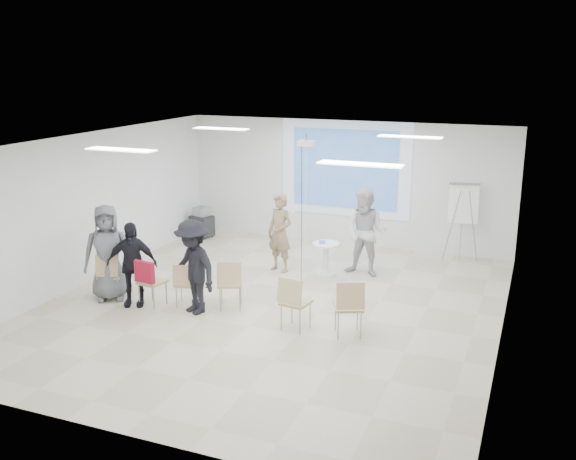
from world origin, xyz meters
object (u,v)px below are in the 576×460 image
at_px(player_left, 280,228).
at_px(audience_outer, 107,247).
at_px(player_right, 366,228).
at_px(laptop, 187,282).
at_px(audience_left, 131,258).
at_px(pedestal_table, 326,257).
at_px(chair_right_far, 349,304).
at_px(audience_mid, 193,261).
at_px(chair_left_mid, 149,279).
at_px(chair_center, 230,281).
at_px(chair_right_inner, 293,299).
at_px(chair_left_inner, 185,281).
at_px(flipchart_easel, 463,204).
at_px(av_cart, 202,223).
at_px(chair_far_left, 109,273).

bearing_deg(player_left, audience_outer, -113.42).
height_order(player_right, laptop, player_right).
bearing_deg(audience_left, player_left, 36.94).
height_order(pedestal_table, chair_right_far, chair_right_far).
bearing_deg(player_right, pedestal_table, -153.08).
bearing_deg(audience_left, audience_mid, -16.87).
height_order(chair_left_mid, chair_center, chair_center).
bearing_deg(laptop, chair_center, 171.34).
distance_m(chair_right_inner, audience_left, 3.17).
distance_m(player_right, laptop, 3.89).
height_order(chair_left_mid, chair_left_inner, chair_left_mid).
xyz_separation_m(chair_left_mid, chair_left_inner, (0.60, 0.26, -0.05)).
bearing_deg(audience_left, flipchart_easel, 22.38).
distance_m(player_left, av_cart, 3.44).
bearing_deg(player_right, player_left, -160.88).
xyz_separation_m(chair_far_left, chair_left_mid, (0.91, -0.06, 0.01)).
distance_m(pedestal_table, audience_left, 4.05).
relative_size(player_left, av_cart, 2.44).
relative_size(pedestal_table, audience_outer, 0.37).
xyz_separation_m(chair_center, audience_outer, (-2.35, -0.35, 0.47)).
bearing_deg(audience_left, laptop, 0.46).
bearing_deg(audience_mid, chair_far_left, -154.80).
xyz_separation_m(audience_outer, av_cart, (-0.54, 4.49, -0.66)).
bearing_deg(chair_right_far, flipchart_easel, 52.18).
relative_size(player_left, chair_left_mid, 2.08).
relative_size(chair_left_mid, flipchart_easel, 0.51).
height_order(chair_far_left, audience_left, audience_left).
xyz_separation_m(chair_center, audience_mid, (-0.54, -0.35, 0.41)).
bearing_deg(audience_outer, audience_mid, -32.64).
height_order(pedestal_table, chair_far_left, chair_far_left).
relative_size(chair_right_inner, flipchart_easel, 0.53).
xyz_separation_m(laptop, audience_outer, (-1.51, -0.27, 0.58)).
bearing_deg(audience_outer, chair_right_inner, -33.97).
xyz_separation_m(pedestal_table, audience_left, (-2.74, -2.93, 0.51)).
xyz_separation_m(pedestal_table, chair_far_left, (-3.31, -2.86, 0.13)).
height_order(chair_left_mid, audience_mid, audience_mid).
distance_m(player_right, audience_outer, 5.15).
bearing_deg(flipchart_easel, audience_outer, -150.91).
bearing_deg(av_cart, player_right, -2.89).
relative_size(audience_left, audience_outer, 0.89).
height_order(laptop, flipchart_easel, flipchart_easel).
distance_m(player_right, chair_left_inner, 3.94).
bearing_deg(av_cart, laptop, -50.50).
height_order(chair_right_inner, flipchart_easel, flipchart_easel).
relative_size(pedestal_table, chair_left_inner, 0.91).
bearing_deg(chair_center, chair_right_far, -31.49).
height_order(chair_right_far, audience_mid, audience_mid).
bearing_deg(chair_right_far, player_left, 106.06).
height_order(player_left, chair_left_mid, player_left).
xyz_separation_m(pedestal_table, chair_center, (-0.98, -2.49, 0.16)).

